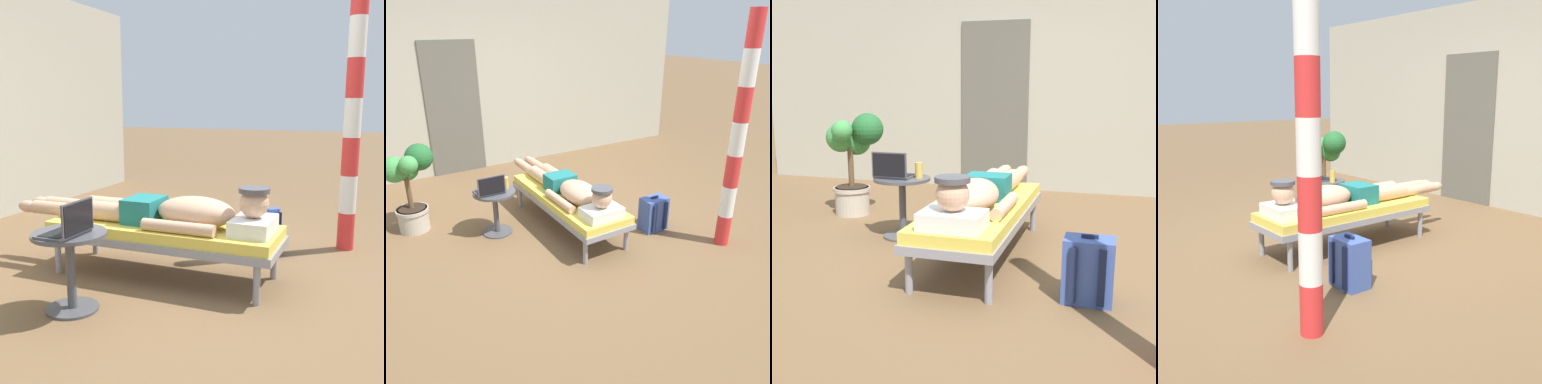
# 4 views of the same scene
# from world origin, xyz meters

# --- Properties ---
(ground_plane) EXTENTS (40.00, 40.00, 0.00)m
(ground_plane) POSITION_xyz_m (0.00, 0.00, 0.00)
(ground_plane) COLOR brown
(lounge_chair) EXTENTS (0.62, 1.81, 0.42)m
(lounge_chair) POSITION_xyz_m (0.11, 0.05, 0.35)
(lounge_chair) COLOR gray
(lounge_chair) RESTS_ON ground
(person_reclining) EXTENTS (0.53, 2.17, 0.33)m
(person_reclining) POSITION_xyz_m (0.11, 0.01, 0.52)
(person_reclining) COLOR white
(person_reclining) RESTS_ON lounge_chair
(side_table) EXTENTS (0.48, 0.48, 0.52)m
(side_table) POSITION_xyz_m (-0.68, 0.34, 0.36)
(side_table) COLOR #4C4C51
(side_table) RESTS_ON ground
(laptop) EXTENTS (0.31, 0.24, 0.23)m
(laptop) POSITION_xyz_m (-0.74, 0.28, 0.58)
(laptop) COLOR #4C4C51
(laptop) RESTS_ON side_table
(drink_glass) EXTENTS (0.06, 0.06, 0.13)m
(drink_glass) POSITION_xyz_m (-0.53, 0.35, 0.59)
(drink_glass) COLOR gold
(drink_glass) RESTS_ON side_table
(backpack) EXTENTS (0.30, 0.26, 0.42)m
(backpack) POSITION_xyz_m (0.93, -0.55, 0.20)
(backpack) COLOR #3F59A5
(backpack) RESTS_ON ground
(porch_post) EXTENTS (0.15, 0.15, 2.40)m
(porch_post) POSITION_xyz_m (1.37, -1.21, 1.20)
(porch_post) COLOR red
(porch_post) RESTS_ON ground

